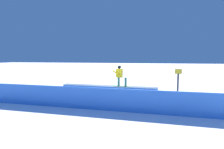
{
  "coord_description": "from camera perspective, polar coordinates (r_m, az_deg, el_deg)",
  "views": [
    {
      "loc": [
        -2.86,
        11.8,
        2.53
      ],
      "look_at": [
        -0.47,
        1.01,
        1.45
      ],
      "focal_mm": 29.0,
      "sensor_mm": 36.0,
      "label": 1
    }
  ],
  "objects": [
    {
      "name": "safety_fence",
      "position": [
        8.82,
        -6.81,
        -7.51
      ],
      "size": [
        12.85,
        0.43,
        1.07
      ],
      "primitive_type": "cube",
      "rotation": [
        0.0,
        0.0,
        -0.03
      ],
      "color": "#3B7FE6",
      "rests_on": "ground_plane"
    },
    {
      "name": "ground_plane",
      "position": [
        12.4,
        -1.12,
        -6.18
      ],
      "size": [
        120.0,
        120.0,
        0.0
      ],
      "primitive_type": "plane",
      "color": "white"
    },
    {
      "name": "trail_marker",
      "position": [
        11.69,
        20.07,
        -2.42
      ],
      "size": [
        0.4,
        0.1,
        1.8
      ],
      "color": "#262628",
      "rests_on": "ground_plane"
    },
    {
      "name": "snowboarder",
      "position": [
        12.04,
        2.55,
        -0.18
      ],
      "size": [
        1.45,
        0.55,
        1.38
      ],
      "color": "#3A8244",
      "rests_on": "grind_box"
    },
    {
      "name": "grind_box",
      "position": [
        12.35,
        -1.12,
        -4.99
      ],
      "size": [
        6.55,
        0.74,
        0.57
      ],
      "color": "blue",
      "rests_on": "ground_plane"
    }
  ]
}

